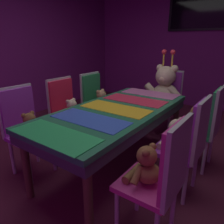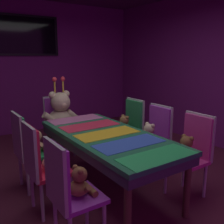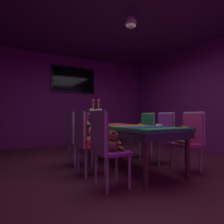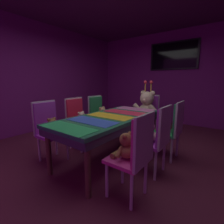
% 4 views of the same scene
% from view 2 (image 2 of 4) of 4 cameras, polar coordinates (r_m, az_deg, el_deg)
% --- Properties ---
extents(ground_plane, '(7.90, 7.90, 0.00)m').
position_cam_2_polar(ground_plane, '(3.36, -0.96, -16.97)').
color(ground_plane, '#591E33').
extents(wall_back, '(5.20, 0.12, 2.80)m').
position_cam_2_polar(wall_back, '(5.88, -18.57, 9.38)').
color(wall_back, '#721E72').
rests_on(wall_back, ground_plane).
extents(banquet_table, '(0.90, 2.02, 0.75)m').
position_cam_2_polar(banquet_table, '(3.09, -1.01, -6.39)').
color(banquet_table, '#26724C').
rests_on(banquet_table, ground_plane).
extents(chair_left_0, '(0.42, 0.41, 0.98)m').
position_cam_2_polar(chair_left_0, '(2.25, -10.42, -15.69)').
color(chair_left_0, purple).
rests_on(chair_left_0, ground_plane).
extents(teddy_left_0, '(0.22, 0.29, 0.27)m').
position_cam_2_polar(teddy_left_0, '(2.32, -7.05, -15.35)').
color(teddy_left_0, brown).
rests_on(teddy_left_0, chair_left_0).
extents(chair_left_1, '(0.42, 0.41, 0.98)m').
position_cam_2_polar(chair_left_1, '(2.79, -16.03, -10.26)').
color(chair_left_1, red).
rests_on(chair_left_1, ground_plane).
extents(teddy_left_1, '(0.23, 0.29, 0.28)m').
position_cam_2_polar(teddy_left_1, '(2.84, -13.23, -10.12)').
color(teddy_left_1, beige).
rests_on(teddy_left_1, chair_left_1).
extents(chair_left_2, '(0.42, 0.41, 0.98)m').
position_cam_2_polar(chair_left_2, '(3.32, -18.74, -6.74)').
color(chair_left_2, '#268C4C').
rests_on(chair_left_2, ground_plane).
extents(teddy_left_2, '(0.24, 0.31, 0.30)m').
position_cam_2_polar(teddy_left_2, '(3.36, -16.34, -6.54)').
color(teddy_left_2, tan).
rests_on(teddy_left_2, chair_left_2).
extents(chair_right_0, '(0.42, 0.41, 0.98)m').
position_cam_2_polar(chair_right_0, '(3.23, 17.70, -7.24)').
color(chair_right_0, '#CC338C').
rests_on(chair_right_0, ground_plane).
extents(teddy_right_0, '(0.24, 0.31, 0.30)m').
position_cam_2_polar(teddy_right_0, '(3.12, 16.02, -8.01)').
color(teddy_right_0, brown).
rests_on(teddy_right_0, chair_right_0).
extents(chair_right_1, '(0.42, 0.41, 0.98)m').
position_cam_2_polar(chair_right_1, '(3.62, 9.80, -4.67)').
color(chair_right_1, purple).
rests_on(chair_right_1, ground_plane).
extents(teddy_right_1, '(0.25, 0.32, 0.30)m').
position_cam_2_polar(teddy_right_1, '(3.53, 8.09, -5.20)').
color(teddy_right_1, beige).
rests_on(teddy_right_1, chair_right_1).
extents(chair_right_2, '(0.42, 0.41, 0.98)m').
position_cam_2_polar(chair_right_2, '(4.07, 4.28, -2.61)').
color(chair_right_2, '#268C4C').
rests_on(chair_right_2, ground_plane).
extents(teddy_right_2, '(0.24, 0.31, 0.29)m').
position_cam_2_polar(teddy_right_2, '(3.98, 2.64, -3.09)').
color(teddy_right_2, olive).
rests_on(teddy_right_2, chair_right_2).
extents(throne_chair, '(0.41, 0.42, 0.98)m').
position_cam_2_polar(throne_chair, '(4.43, -11.97, -1.58)').
color(throne_chair, purple).
rests_on(throne_chair, ground_plane).
extents(king_teddy_bear, '(0.67, 0.52, 0.86)m').
position_cam_2_polar(king_teddy_bear, '(4.25, -11.19, -0.26)').
color(king_teddy_bear, beige).
rests_on(king_teddy_bear, throne_chair).
extents(wall_tv, '(1.41, 0.06, 0.82)m').
position_cam_2_polar(wall_tv, '(5.80, -18.77, 15.78)').
color(wall_tv, black).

